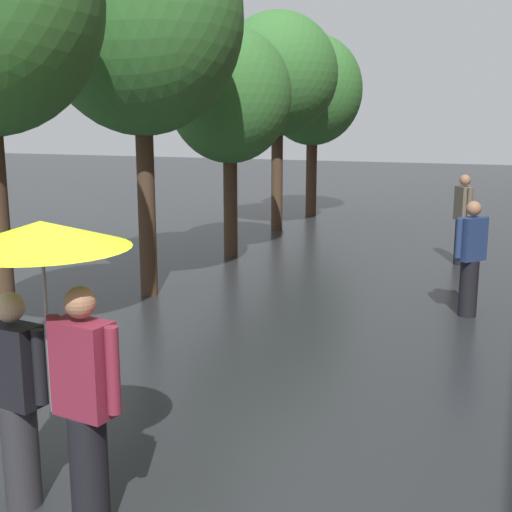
% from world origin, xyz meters
% --- Properties ---
extents(street_tree_1, '(3.10, 3.10, 6.00)m').
position_xyz_m(street_tree_1, '(-3.10, 5.42, 4.24)').
color(street_tree_1, '#473323').
rests_on(street_tree_1, ground).
extents(street_tree_2, '(2.44, 2.44, 4.56)m').
position_xyz_m(street_tree_2, '(-3.11, 8.70, 3.21)').
color(street_tree_2, '#473323').
rests_on(street_tree_2, ground).
extents(street_tree_3, '(2.94, 2.94, 5.34)m').
position_xyz_m(street_tree_3, '(-3.36, 12.17, 3.83)').
color(street_tree_3, '#473323').
rests_on(street_tree_3, ground).
extents(street_tree_4, '(2.80, 2.80, 5.12)m').
position_xyz_m(street_tree_4, '(-3.33, 15.02, 3.55)').
color(street_tree_4, '#473323').
rests_on(street_tree_4, ground).
extents(couple_under_umbrella, '(1.24, 1.18, 2.13)m').
position_xyz_m(couple_under_umbrella, '(-0.55, -0.15, 1.44)').
color(couple_under_umbrella, '#2D2D33').
rests_on(couple_under_umbrella, ground).
extents(pedestrian_walking_midground, '(0.39, 0.52, 1.74)m').
position_xyz_m(pedestrian_walking_midground, '(1.36, 9.64, 0.89)').
color(pedestrian_walking_midground, black).
rests_on(pedestrian_walking_midground, ground).
extents(pedestrian_walking_far, '(0.42, 0.48, 1.66)m').
position_xyz_m(pedestrian_walking_far, '(1.76, 6.08, 0.85)').
color(pedestrian_walking_far, black).
rests_on(pedestrian_walking_far, ground).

